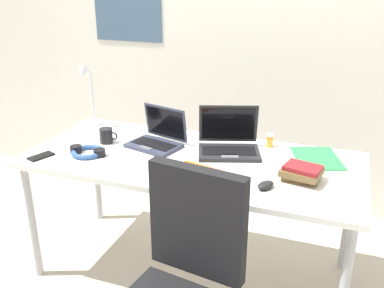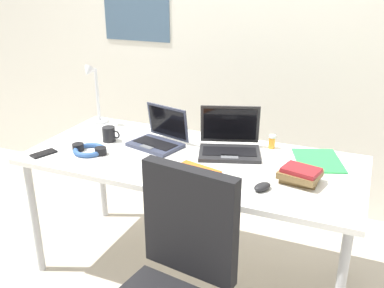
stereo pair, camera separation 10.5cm
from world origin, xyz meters
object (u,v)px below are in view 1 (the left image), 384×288
(paper_folder_back_left, at_px, (317,158))
(coffee_mug, at_px, (106,136))
(headphones, at_px, (88,152))
(cell_phone, at_px, (41,156))
(laptop_far_corner, at_px, (157,138))
(laptop_front_left, at_px, (229,143))
(book_stack, at_px, (302,172))
(desk_lamp, at_px, (89,96))
(paper_folder_far_corner, at_px, (187,177))
(pill_bottle, at_px, (270,140))
(computer_mouse, at_px, (266,185))

(paper_folder_back_left, xyz_separation_m, coffee_mug, (-1.18, -0.18, 0.04))
(headphones, bearing_deg, cell_phone, -150.90)
(laptop_far_corner, bearing_deg, paper_folder_back_left, 7.71)
(laptop_front_left, xyz_separation_m, book_stack, (0.43, -0.23, -0.01))
(cell_phone, xyz_separation_m, book_stack, (1.36, 0.20, 0.04))
(desk_lamp, relative_size, paper_folder_far_corner, 1.29)
(paper_folder_far_corner, distance_m, paper_folder_back_left, 0.73)
(cell_phone, xyz_separation_m, headphones, (0.22, 0.12, 0.01))
(pill_bottle, bearing_deg, laptop_far_corner, -161.71)
(paper_folder_far_corner, bearing_deg, coffee_mug, 155.98)
(computer_mouse, bearing_deg, desk_lamp, -174.39)
(computer_mouse, relative_size, book_stack, 0.47)
(desk_lamp, height_order, paper_folder_back_left, desk_lamp)
(cell_phone, bearing_deg, paper_folder_back_left, 39.47)
(headphones, distance_m, pill_bottle, 1.02)
(paper_folder_back_left, bearing_deg, desk_lamp, 177.72)
(cell_phone, xyz_separation_m, paper_folder_far_corner, (0.83, 0.04, -0.00))
(headphones, relative_size, paper_folder_far_corner, 0.69)
(laptop_far_corner, relative_size, book_stack, 1.64)
(pill_bottle, relative_size, coffee_mug, 0.70)
(desk_lamp, bearing_deg, paper_folder_far_corner, -30.61)
(laptop_front_left, xyz_separation_m, pill_bottle, (0.20, 0.15, -0.01))
(headphones, bearing_deg, laptop_front_left, 23.17)
(cell_phone, distance_m, paper_folder_far_corner, 0.83)
(desk_lamp, distance_m, coffee_mug, 0.38)
(pill_bottle, height_order, paper_folder_far_corner, pill_bottle)
(laptop_front_left, distance_m, computer_mouse, 0.47)
(pill_bottle, bearing_deg, paper_folder_far_corner, -119.61)
(desk_lamp, xyz_separation_m, headphones, (0.25, -0.43, -0.18))
(computer_mouse, height_order, paper_folder_back_left, computer_mouse)
(desk_lamp, relative_size, coffee_mug, 3.54)
(laptop_far_corner, xyz_separation_m, computer_mouse, (0.69, -0.32, -0.03))
(headphones, distance_m, paper_folder_back_left, 1.25)
(book_stack, height_order, paper_folder_far_corner, book_stack)
(headphones, xyz_separation_m, coffee_mug, (0.01, 0.19, 0.03))
(desk_lamp, distance_m, computer_mouse, 1.35)
(laptop_far_corner, distance_m, paper_folder_far_corner, 0.45)
(desk_lamp, xyz_separation_m, computer_mouse, (1.24, -0.49, -0.18))
(computer_mouse, distance_m, paper_folder_far_corner, 0.38)
(coffee_mug, bearing_deg, paper_folder_far_corner, -24.02)
(laptop_front_left, bearing_deg, book_stack, -27.95)
(desk_lamp, xyz_separation_m, laptop_far_corner, (0.55, -0.18, -0.15))
(laptop_far_corner, xyz_separation_m, book_stack, (0.83, -0.17, -0.00))
(pill_bottle, xyz_separation_m, book_stack, (0.22, -0.37, 0.00))
(laptop_front_left, xyz_separation_m, cell_phone, (-0.93, -0.43, -0.04))
(laptop_far_corner, bearing_deg, cell_phone, -144.47)
(laptop_front_left, bearing_deg, desk_lamp, 172.71)
(desk_lamp, distance_m, laptop_far_corner, 0.60)
(paper_folder_far_corner, bearing_deg, computer_mouse, 2.30)
(coffee_mug, bearing_deg, book_stack, -5.55)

